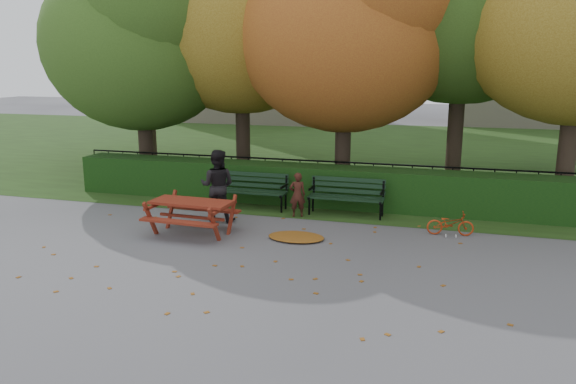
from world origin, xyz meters
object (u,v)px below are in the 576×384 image
(bicycle, at_px, (450,224))
(picnic_table, at_px, (191,208))
(tree_a, at_px, (145,29))
(adult, at_px, (217,186))
(tree_f, at_px, (148,2))
(child, at_px, (297,195))
(bench_right, at_px, (347,194))
(tree_c, at_px, (357,14))
(bench_left, at_px, (252,188))

(bicycle, bearing_deg, picnic_table, 98.54)
(tree_a, bearing_deg, adult, -42.56)
(tree_a, distance_m, adult, 6.07)
(tree_f, xyz_separation_m, picnic_table, (5.38, -8.04, -5.13))
(tree_f, relative_size, child, 8.61)
(bench_right, distance_m, picnic_table, 3.80)
(tree_a, relative_size, tree_c, 0.94)
(tree_c, relative_size, bicycle, 8.27)
(child, xyz_separation_m, adult, (-1.65, -0.88, 0.30))
(bench_right, bearing_deg, bench_left, 180.00)
(tree_a, height_order, bench_left, tree_a)
(tree_f, xyz_separation_m, bench_right, (8.23, -5.54, -5.17))
(tree_c, distance_m, bench_left, 5.31)
(bench_left, xyz_separation_m, picnic_table, (-0.46, -2.50, 0.05))
(child, bearing_deg, bicycle, 149.10)
(tree_f, distance_m, bicycle, 13.64)
(tree_a, height_order, tree_c, tree_c)
(bicycle, bearing_deg, adult, 86.90)
(picnic_table, relative_size, child, 1.64)
(tree_c, relative_size, tree_f, 0.87)
(tree_f, relative_size, picnic_table, 5.24)
(bicycle, bearing_deg, bench_right, 59.89)
(bench_right, distance_m, adult, 3.08)
(tree_f, relative_size, bicycle, 9.49)
(bench_left, distance_m, picnic_table, 2.54)
(tree_c, bearing_deg, picnic_table, -118.55)
(bench_left, distance_m, bicycle, 4.93)
(bench_left, height_order, child, child)
(tree_c, height_order, bicycle, tree_c)
(picnic_table, distance_m, bicycle, 5.48)
(tree_a, relative_size, tree_f, 0.81)
(bench_left, bearing_deg, tree_a, 154.24)
(picnic_table, height_order, adult, adult)
(bench_right, relative_size, picnic_table, 1.03)
(adult, bearing_deg, bicycle, 177.42)
(bench_left, relative_size, picnic_table, 1.03)
(picnic_table, bearing_deg, child, 50.69)
(bench_right, bearing_deg, tree_f, 146.08)
(bench_right, bearing_deg, tree_c, 96.70)
(adult, bearing_deg, child, -158.39)
(child, bearing_deg, picnic_table, 26.14)
(bench_right, bearing_deg, bicycle, -23.04)
(bench_right, bearing_deg, tree_a, 163.39)
(tree_f, distance_m, picnic_table, 10.94)
(tree_c, distance_m, bench_right, 4.87)
(tree_f, bearing_deg, bench_right, -33.92)
(picnic_table, bearing_deg, bench_right, 43.42)
(bench_left, xyz_separation_m, child, (1.31, -0.50, 0.01))
(bicycle, bearing_deg, child, 74.38)
(tree_c, relative_size, bench_right, 4.44)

